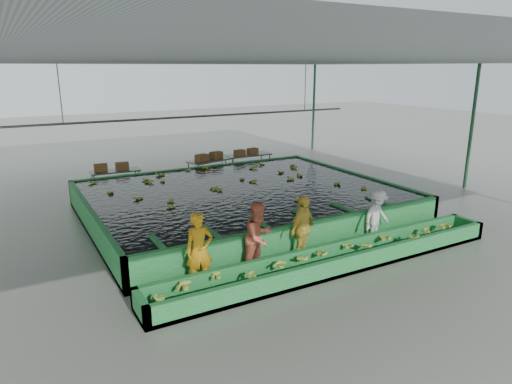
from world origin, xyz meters
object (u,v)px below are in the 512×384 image
worker_b (259,237)px  worker_a (199,250)px  packing_table_left (116,181)px  packing_table_right (248,164)px  worker_d (377,217)px  sorting_trough (336,259)px  box_stack_right (246,155)px  worker_c (303,229)px  box_stack_left (112,170)px  box_stack_mid (209,160)px  packing_table_mid (211,170)px  flotation_tank (242,201)px

worker_b → worker_a: bearing=160.0°
packing_table_left → packing_table_right: (6.05, 0.03, 0.05)m
worker_b → worker_d: size_ratio=1.13×
sorting_trough → box_stack_right: 10.48m
box_stack_right → worker_c: bearing=-109.7°
packing_table_right → box_stack_left: (-6.18, -0.00, 0.39)m
worker_a → box_stack_mid: 10.02m
packing_table_right → sorting_trough: bearing=-106.3°
worker_c → packing_table_mid: bearing=56.3°
sorting_trough → worker_a: bearing=166.5°
packing_table_right → box_stack_left: size_ratio=1.60×
packing_table_left → worker_c: bearing=-74.4°
worker_d → box_stack_right: size_ratio=1.30×
worker_b → packing_table_right: 10.50m
packing_table_mid → packing_table_left: bearing=177.2°
worker_c → packing_table_left: bearing=81.1°
flotation_tank → sorting_trough: bearing=-90.0°
worker_d → packing_table_right: worker_d is taller
sorting_trough → packing_table_left: bearing=107.0°
packing_table_mid → worker_d: bearing=-83.3°
worker_a → box_stack_left: 9.36m
worker_c → box_stack_mid: bearing=56.8°
worker_c → box_stack_mid: 9.19m
box_stack_left → flotation_tank: bearing=-57.5°
packing_table_right → box_stack_right: size_ratio=1.76×
worker_d → packing_table_left: size_ratio=0.82×
worker_a → box_stack_left: worker_a is taller
sorting_trough → worker_b: (-1.77, 0.80, 0.64)m
packing_table_mid → box_stack_left: 4.24m
flotation_tank → worker_c: bearing=-96.4°
flotation_tank → worker_a: 5.45m
box_stack_right → box_stack_left: bearing=179.1°
worker_c → packing_table_right: size_ratio=0.82×
box_stack_left → worker_a: bearing=-90.6°
worker_a → worker_c: worker_c is taller
worker_a → packing_table_right: worker_a is taller
worker_d → box_stack_left: (-5.28, 9.35, 0.09)m
packing_table_left → packing_table_right: bearing=0.3°
worker_a → packing_table_mid: size_ratio=0.83×
worker_b → worker_c: bearing=-20.0°
packing_table_right → worker_a: bearing=-123.9°
box_stack_mid → box_stack_right: 1.94m
worker_a → packing_table_right: (6.28, 9.36, -0.39)m
sorting_trough → worker_d: size_ratio=6.34×
worker_c → packing_table_mid: worker_c is taller
box_stack_left → box_stack_mid: bearing=-3.8°
packing_table_right → packing_table_left: bearing=-179.7°
sorting_trough → box_stack_mid: size_ratio=7.36×
packing_table_left → box_stack_left: (-0.13, 0.03, 0.44)m
packing_table_left → flotation_tank: bearing=-58.4°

